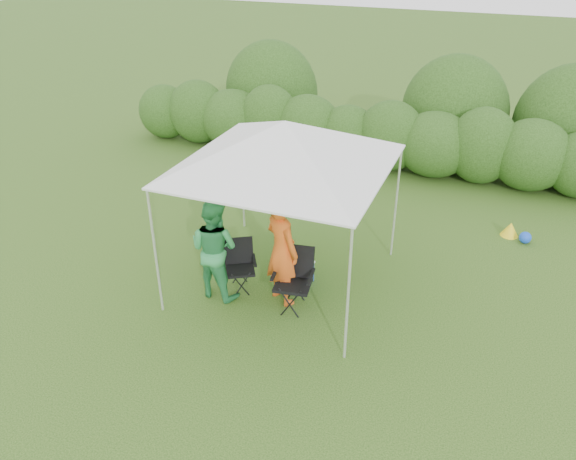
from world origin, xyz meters
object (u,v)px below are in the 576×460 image
at_px(cooler, 298,270).
at_px(woman, 214,248).
at_px(chair_right, 294,275).
at_px(chair_left, 239,262).
at_px(canopy, 285,144).
at_px(man, 282,250).

bearing_deg(cooler, woman, -122.83).
relative_size(woman, cooler, 3.04).
height_order(chair_right, chair_left, chair_right).
xyz_separation_m(chair_right, cooler, (-0.19, 0.67, -0.36)).
bearing_deg(cooler, chair_right, -54.49).
relative_size(canopy, man, 1.68).
distance_m(chair_right, man, 0.43).
height_order(woman, cooler, woman).
relative_size(chair_left, woman, 0.50).
bearing_deg(canopy, chair_left, -144.67).
bearing_deg(canopy, man, -73.84).
height_order(canopy, chair_left, canopy).
bearing_deg(chair_left, man, -36.16).
relative_size(canopy, chair_left, 3.62).
bearing_deg(man, chair_right, -163.82).
bearing_deg(man, canopy, -43.15).
xyz_separation_m(canopy, chair_left, (-0.64, -0.45, -1.98)).
distance_m(canopy, chair_left, 2.13).
bearing_deg(man, woman, 43.22).
relative_size(man, woman, 1.08).
relative_size(chair_right, cooler, 1.78).
xyz_separation_m(woman, cooler, (1.11, 0.85, -0.65)).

